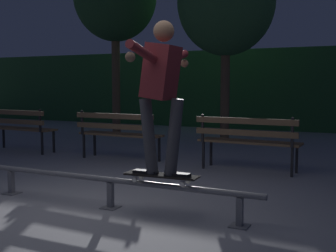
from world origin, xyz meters
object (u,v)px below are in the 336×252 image
object	(u,v)px
grind_rail	(110,185)
park_bench_left_center	(118,130)
skateboarder	(161,84)
skateboard	(161,176)
park_bench_right_center	(248,137)
park_bench_leftmost	(18,125)
tree_behind_benches	(226,2)

from	to	relation	value
grind_rail	park_bench_left_center	size ratio (longest dim) A/B	2.13
grind_rail	skateboarder	bearing A→B (deg)	0.01
skateboard	park_bench_right_center	xyz separation A→B (m)	(0.16, 2.63, 0.12)
park_bench_left_center	park_bench_leftmost	bearing A→B (deg)	180.00
park_bench_left_center	park_bench_right_center	bearing A→B (deg)	0.00
park_bench_leftmost	park_bench_left_center	size ratio (longest dim) A/B	1.00
skateboard	park_bench_left_center	distance (m)	3.43
skateboarder	park_bench_leftmost	distance (m)	5.32
grind_rail	skateboard	world-z (taller)	skateboard
grind_rail	skateboarder	world-z (taller)	skateboarder
skateboard	park_bench_right_center	world-z (taller)	park_bench_right_center
skateboarder	park_bench_left_center	bearing A→B (deg)	129.87
skateboard	park_bench_leftmost	xyz separation A→B (m)	(-4.55, 2.63, 0.12)
park_bench_left_center	tree_behind_benches	xyz separation A→B (m)	(0.76, 3.64, 2.76)
grind_rail	park_bench_left_center	world-z (taller)	park_bench_left_center
park_bench_leftmost	park_bench_right_center	xyz separation A→B (m)	(4.71, 0.00, 0.00)
skateboard	tree_behind_benches	bearing A→B (deg)	102.91
skateboard	park_bench_left_center	world-z (taller)	park_bench_left_center
grind_rail	tree_behind_benches	distance (m)	7.01
grind_rail	park_bench_left_center	bearing A→B (deg)	120.81
park_bench_left_center	park_bench_right_center	distance (m)	2.36
tree_behind_benches	skateboard	bearing A→B (deg)	-77.09
skateboarder	park_bench_left_center	world-z (taller)	skateboarder
grind_rail	skateboarder	size ratio (longest dim) A/B	2.20
skateboard	skateboarder	world-z (taller)	skateboarder
grind_rail	park_bench_leftmost	bearing A→B (deg)	146.17
park_bench_leftmost	tree_behind_benches	size ratio (longest dim) A/B	0.35
skateboarder	park_bench_left_center	distance (m)	3.52
park_bench_left_center	tree_behind_benches	world-z (taller)	tree_behind_benches
tree_behind_benches	park_bench_left_center	bearing A→B (deg)	-101.73
skateboarder	tree_behind_benches	world-z (taller)	tree_behind_benches
skateboard	tree_behind_benches	xyz separation A→B (m)	(-1.44, 6.27, 2.88)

